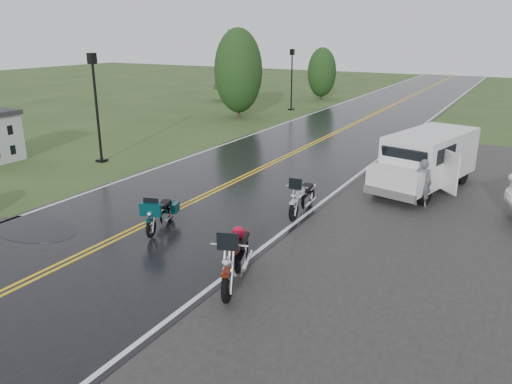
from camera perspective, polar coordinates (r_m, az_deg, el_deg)
ground at (r=14.76m, az=-13.43°, el=-4.17°), size 120.00×120.00×0.00m
road at (r=22.74m, az=3.60°, el=4.11°), size 8.00×100.00×0.04m
motorcycle_red at (r=10.30m, az=-3.33°, el=-9.16°), size 1.71×2.65×1.47m
motorcycle_teal at (r=13.77m, az=-11.96°, el=-3.19°), size 1.22×2.00×1.11m
motorcycle_silver at (r=14.62m, az=4.34°, el=-1.24°), size 0.99×2.23×1.28m
van_white at (r=17.55m, az=14.13°, el=2.86°), size 3.14×5.57×2.06m
person_at_van at (r=16.78m, az=18.48°, el=0.91°), size 0.57×0.38×1.57m
lamp_post_near_left at (r=22.40m, az=-17.74°, el=9.09°), size 0.40×0.40×4.64m
lamp_post_far_left at (r=36.48m, az=4.10°, el=12.69°), size 0.37×0.37×4.31m
tree_left_mid at (r=33.03m, az=-2.02°, el=12.67°), size 3.11×3.11×4.87m
tree_left_far at (r=42.45m, az=7.51°, el=12.84°), size 2.35×2.35×3.61m
pine_left_far at (r=41.41m, az=-3.07°, el=14.19°), size 2.67×2.67×5.56m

